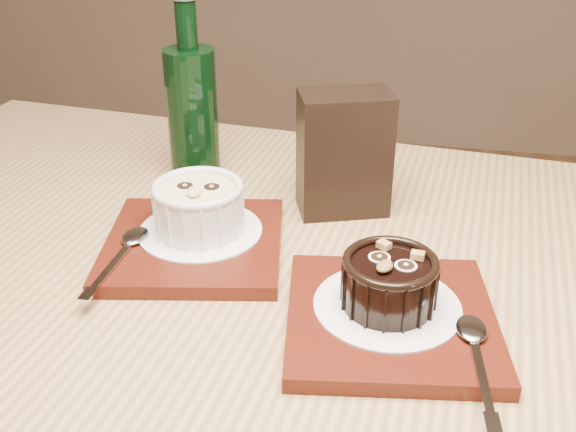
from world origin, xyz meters
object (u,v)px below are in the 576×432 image
tray_left (194,244)px  ramekin_white (199,205)px  green_bottle (192,110)px  ramekin_dark (389,280)px  tray_right (391,319)px  condiment_stand (344,154)px  table (279,364)px

tray_left → ramekin_white: bearing=79.9°
green_bottle → ramekin_dark: bearing=-44.0°
ramekin_white → tray_right: ramekin_white is taller
condiment_stand → table: bearing=-101.5°
ramekin_white → ramekin_dark: ramekin_white is taller
tray_left → ramekin_dark: size_ratio=2.16×
tray_right → green_bottle: 0.38m
condiment_stand → green_bottle: 0.20m
green_bottle → tray_left: bearing=-72.4°
tray_left → green_bottle: bearing=107.6°
ramekin_dark → condiment_stand: bearing=129.5°
tray_right → tray_left: bearing=157.5°
table → tray_left: size_ratio=7.06×
ramekin_white → green_bottle: (-0.06, 0.16, 0.04)m
tray_left → tray_right: bearing=-22.5°
table → condiment_stand: 0.24m
table → ramekin_white: bearing=145.2°
table → ramekin_dark: bearing=-13.5°
ramekin_dark → tray_right: bearing=-40.5°
tray_right → ramekin_white: bearing=153.8°
green_bottle → ramekin_white: bearing=-70.0°
tray_right → green_bottle: size_ratio=0.78×
ramekin_dark → green_bottle: (-0.26, 0.25, 0.05)m
table → ramekin_dark: 0.17m
table → tray_right: size_ratio=7.06×
green_bottle → condiment_stand: bearing=-14.1°
ramekin_white → green_bottle: 0.17m
table → ramekin_dark: (0.10, -0.02, 0.13)m
table → condiment_stand: (0.04, 0.18, 0.16)m
tray_right → green_bottle: green_bottle is taller
ramekin_dark → green_bottle: 0.37m
condiment_stand → green_bottle: green_bottle is taller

